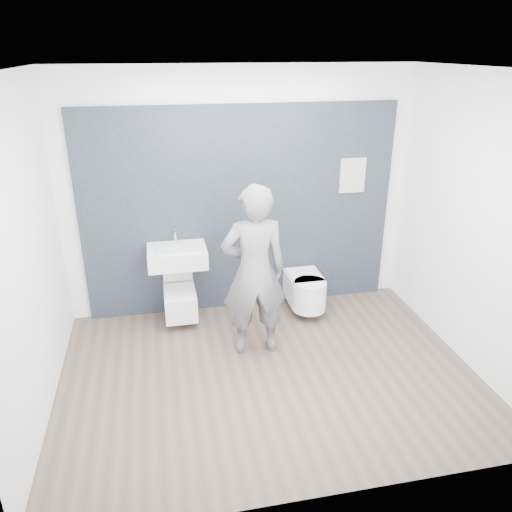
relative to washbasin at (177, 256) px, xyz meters
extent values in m
plane|color=brown|center=(0.77, -1.20, -0.82)|extent=(4.00, 4.00, 0.00)
plane|color=white|center=(0.77, 0.30, 0.58)|extent=(4.00, 0.00, 4.00)
plane|color=white|center=(0.77, -2.70, 0.58)|extent=(4.00, 0.00, 4.00)
plane|color=white|center=(-1.23, -1.20, 0.58)|extent=(0.00, 3.00, 3.00)
plane|color=white|center=(2.77, -1.20, 0.58)|extent=(0.00, 3.00, 3.00)
plane|color=white|center=(0.77, -1.20, 1.98)|extent=(4.00, 4.00, 0.00)
cube|color=black|center=(0.77, 0.27, -0.82)|extent=(3.60, 0.06, 2.40)
cube|color=white|center=(0.00, 0.00, -0.01)|extent=(0.64, 0.48, 0.19)
cube|color=silver|center=(0.00, -0.02, 0.09)|extent=(0.45, 0.32, 0.03)
cylinder|color=silver|center=(0.00, 0.18, 0.17)|extent=(0.02, 0.02, 0.16)
cylinder|color=silver|center=(0.00, 0.13, 0.24)|extent=(0.02, 0.11, 0.02)
cylinder|color=silver|center=(0.00, 0.22, -0.17)|extent=(0.04, 0.04, 0.13)
cube|color=white|center=(0.00, -0.02, -0.58)|extent=(0.36, 0.52, 0.30)
cylinder|color=silver|center=(0.00, -0.05, -0.44)|extent=(0.25, 0.25, 0.03)
cube|color=white|center=(0.00, -0.05, -0.41)|extent=(0.34, 0.41, 0.02)
cube|color=white|center=(0.00, 0.16, -0.22)|extent=(0.34, 0.09, 0.37)
cube|color=silver|center=(0.00, 0.21, -0.69)|extent=(0.09, 0.06, 0.08)
cube|color=white|center=(1.48, 0.01, -0.55)|extent=(0.40, 0.46, 0.33)
cylinder|color=white|center=(1.48, -0.22, -0.55)|extent=(0.40, 0.40, 0.33)
cube|color=white|center=(1.48, -0.02, -0.37)|extent=(0.37, 0.44, 0.03)
cylinder|color=white|center=(1.48, -0.24, -0.37)|extent=(0.37, 0.37, 0.03)
cube|color=silver|center=(1.48, 0.21, -0.67)|extent=(0.11, 0.06, 0.08)
cube|color=white|center=(2.09, 0.23, -0.82)|extent=(0.30, 0.03, 0.40)
imported|color=slate|center=(0.72, -0.75, 0.08)|extent=(0.66, 0.44, 1.80)
camera|label=1|loc=(-0.17, -5.15, 2.14)|focal=35.00mm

